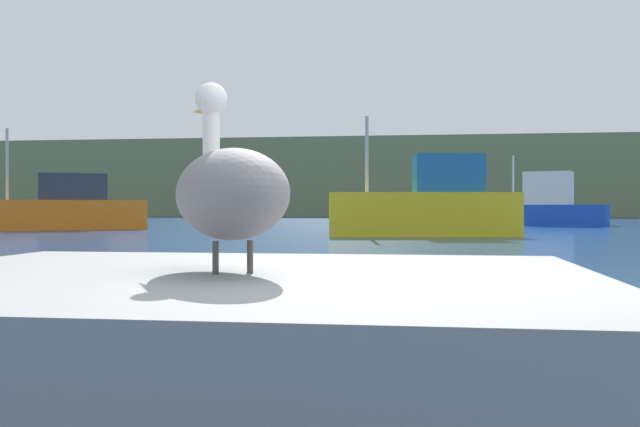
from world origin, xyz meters
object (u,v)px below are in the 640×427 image
Objects in this scene: pelican at (229,191)px; fishing_boat_yellow at (428,207)px; fishing_boat_blue at (548,206)px; fishing_boat_orange at (64,208)px.

fishing_boat_yellow is (1.12, 21.55, -0.08)m from pelican.
fishing_boat_yellow reaches higher than fishing_boat_blue.
fishing_boat_blue is at bearing 177.15° from fishing_boat_orange.
fishing_boat_yellow is at bearing 135.01° from fishing_boat_orange.
fishing_boat_yellow is 1.02× the size of fishing_boat_blue.
fishing_boat_yellow reaches higher than pelican.
fishing_boat_yellow is 16.57m from fishing_boat_orange.
pelican is 37.67m from fishing_boat_blue.
fishing_boat_orange is at bearing -1.17° from pelican.
pelican is at bearing 79.00° from fishing_boat_yellow.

